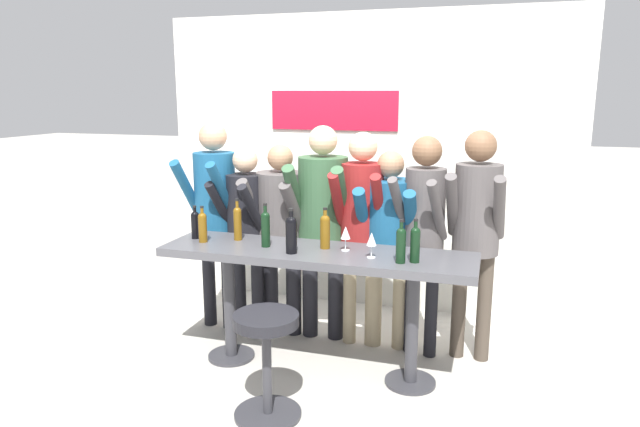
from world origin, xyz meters
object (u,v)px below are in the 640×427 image
person_right (389,230)px  wine_bottle_7 (401,243)px  wine_bottle_2 (415,243)px  wine_bottle_1 (325,230)px  person_far_left (215,202)px  person_center_left (281,220)px  wine_bottle_0 (266,227)px  person_center_right (362,215)px  person_rightmost (476,220)px  wine_bottle_4 (203,226)px  person_far_right (424,220)px  tasting_table (316,270)px  wine_glass_0 (372,240)px  bar_stool (267,349)px  wine_bottle_3 (238,222)px  wine_glass_1 (346,233)px  person_center (323,210)px  wine_bottle_6 (195,223)px  person_left (246,220)px  wine_bottle_5 (291,233)px

person_right → wine_bottle_7: bearing=-74.4°
wine_bottle_2 → person_right: bearing=114.5°
wine_bottle_1 → person_far_left: bearing=157.8°
person_center_left → wine_bottle_0: person_center_left is taller
person_center_right → wine_bottle_2: person_center_right is taller
person_center_left → person_rightmost: bearing=5.1°
wine_bottle_4 → person_far_right: bearing=18.4°
tasting_table → wine_glass_0: (0.41, -0.07, 0.27)m
bar_stool → wine_glass_0: 1.00m
person_center_left → wine_bottle_1: bearing=-36.8°
wine_bottle_1 → person_center_right: bearing=71.3°
wine_bottle_3 → wine_glass_1: size_ratio=1.80×
person_center → wine_bottle_7: person_center is taller
wine_bottle_4 → wine_bottle_0: bearing=2.0°
wine_bottle_7 → wine_glass_0: (-0.21, 0.06, -0.01)m
wine_bottle_1 → wine_bottle_3: wine_bottle_3 is taller
wine_bottle_6 → person_left: bearing=64.5°
tasting_table → wine_bottle_4: size_ratio=8.18×
person_center_left → wine_bottle_3: size_ratio=5.04×
tasting_table → wine_bottle_0: 0.48m
wine_glass_0 → wine_bottle_7: bearing=-15.6°
wine_bottle_2 → wine_bottle_6: bearing=175.6°
person_center → wine_bottle_3: size_ratio=5.55×
person_far_right → wine_bottle_4: bearing=-150.0°
tasting_table → person_center_right: person_center_right is taller
person_far_left → wine_bottle_6: (0.08, -0.47, -0.07)m
wine_bottle_6 → wine_glass_1: 1.19m
wine_bottle_1 → wine_glass_1: size_ratio=1.69×
person_far_right → wine_bottle_1: size_ratio=5.74×
wine_bottle_1 → wine_bottle_3: 0.70m
person_center_left → wine_bottle_0: size_ratio=5.00×
person_right → wine_bottle_0: bearing=-145.9°
wine_bottle_2 → wine_glass_0: 0.30m
bar_stool → wine_bottle_0: 0.94m
person_left → wine_bottle_7: person_left is taller
person_rightmost → wine_bottle_6: 2.12m
person_far_left → wine_bottle_7: (1.69, -0.65, -0.06)m
tasting_table → person_far_right: size_ratio=1.31×
person_far_left → wine_bottle_5: (0.92, -0.64, -0.05)m
wine_bottle_5 → wine_bottle_7: size_ratio=1.09×
person_right → wine_bottle_1: 0.62m
person_right → person_far_right: bearing=-12.9°
person_center → wine_bottle_6: size_ratio=6.91×
bar_stool → wine_bottle_6: size_ratio=2.68×
person_center → wine_glass_0: size_ratio=10.00×
bar_stool → wine_bottle_3: size_ratio=2.15×
person_left → wine_bottle_0: bearing=-44.5°
person_center → wine_glass_0: (0.54, -0.64, -0.04)m
wine_glass_0 → wine_bottle_6: bearing=175.2°
person_right → wine_bottle_5: size_ratio=5.00×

